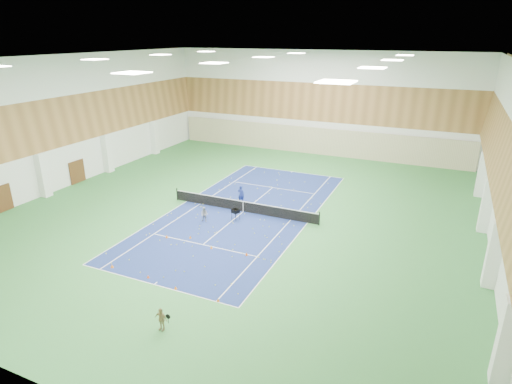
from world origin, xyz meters
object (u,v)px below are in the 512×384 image
tennis_net (243,206)px  ball_cart (236,215)px  child_apron (161,319)px  coach (241,194)px  child_court (204,214)px

tennis_net → ball_cart: tennis_net is taller
ball_cart → child_apron: bearing=-63.7°
coach → ball_cart: coach is taller
coach → child_court: (-0.89, -4.62, -0.22)m
child_apron → tennis_net: bearing=104.1°
child_apron → ball_cart: (-2.64, 13.28, -0.15)m
tennis_net → coach: size_ratio=7.91×
tennis_net → child_court: child_court is taller
coach → tennis_net: bearing=121.3°
child_court → ball_cart: size_ratio=1.29×
tennis_net → coach: bearing=121.1°
child_court → child_apron: (4.71, -12.03, 0.02)m
child_court → ball_cart: (2.07, 1.25, -0.13)m
ball_cart → coach: bearing=124.2°
child_court → child_apron: size_ratio=0.97×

